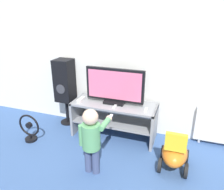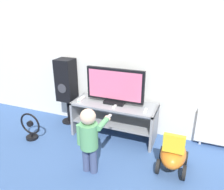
% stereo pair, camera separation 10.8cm
% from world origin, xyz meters
% --- Properties ---
extents(ground_plane, '(16.00, 16.00, 0.00)m').
position_xyz_m(ground_plane, '(0.00, 0.00, 0.00)').
color(ground_plane, '#38568C').
extents(wall_back, '(10.00, 0.06, 2.60)m').
position_xyz_m(wall_back, '(0.00, 0.56, 1.30)').
color(wall_back, silver).
rests_on(wall_back, ground_plane).
extents(tv_stand, '(1.27, 0.48, 0.55)m').
position_xyz_m(tv_stand, '(0.00, 0.24, 0.37)').
color(tv_stand, gray).
rests_on(tv_stand, ground_plane).
extents(television, '(0.88, 0.20, 0.53)m').
position_xyz_m(television, '(0.00, 0.26, 0.81)').
color(television, black).
rests_on(television, tv_stand).
extents(game_console, '(0.05, 0.18, 0.05)m').
position_xyz_m(game_console, '(-0.50, 0.15, 0.58)').
color(game_console, white).
rests_on(game_console, tv_stand).
extents(remote_primary, '(0.04, 0.13, 0.03)m').
position_xyz_m(remote_primary, '(0.50, 0.15, 0.56)').
color(remote_primary, white).
rests_on(remote_primary, tv_stand).
extents(remote_secondary, '(0.04, 0.13, 0.03)m').
position_xyz_m(remote_secondary, '(0.05, 0.13, 0.56)').
color(remote_secondary, white).
rests_on(remote_secondary, tv_stand).
extents(child, '(0.32, 0.48, 0.84)m').
position_xyz_m(child, '(0.02, -0.62, 0.50)').
color(child, '#3F4C72').
rests_on(child, ground_plane).
extents(speaker_tower, '(0.28, 0.28, 1.12)m').
position_xyz_m(speaker_tower, '(-0.91, 0.38, 0.75)').
color(speaker_tower, black).
rests_on(speaker_tower, ground_plane).
extents(floor_fan, '(0.35, 0.18, 0.43)m').
position_xyz_m(floor_fan, '(-1.15, -0.31, 0.20)').
color(floor_fan, black).
rests_on(floor_fan, ground_plane).
extents(ride_on_toy, '(0.34, 0.52, 0.56)m').
position_xyz_m(ride_on_toy, '(0.95, -0.21, 0.21)').
color(ride_on_toy, orange).
rests_on(ride_on_toy, ground_plane).
extents(radiator, '(0.62, 0.08, 0.57)m').
position_xyz_m(radiator, '(1.48, 0.49, 0.31)').
color(radiator, white).
rests_on(radiator, ground_plane).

